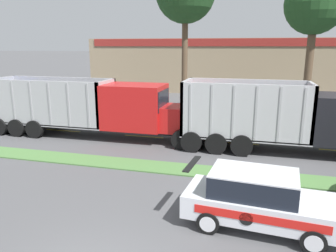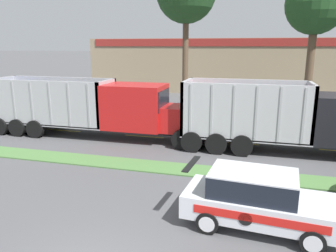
{
  "view_description": "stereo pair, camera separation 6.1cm",
  "coord_description": "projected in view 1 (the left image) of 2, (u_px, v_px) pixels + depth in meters",
  "views": [
    {
      "loc": [
        3.33,
        -5.43,
        5.22
      ],
      "look_at": [
        -0.21,
        7.99,
        1.82
      ],
      "focal_mm": 35.0,
      "sensor_mm": 36.0,
      "label": 1
    },
    {
      "loc": [
        3.39,
        -5.42,
        5.22
      ],
      "look_at": [
        -0.21,
        7.99,
        1.82
      ],
      "focal_mm": 35.0,
      "sensor_mm": 36.0,
      "label": 2
    }
  ],
  "objects": [
    {
      "name": "grass_verge",
      "position": [
        170.0,
        168.0,
        14.28
      ],
      "size": [
        120.0,
        1.38,
        0.06
      ],
      "primitive_type": "cube",
      "color": "#517F42",
      "rests_on": "ground_plane"
    },
    {
      "name": "centre_line_3",
      "position": [
        63.0,
        131.0,
        20.72
      ],
      "size": [
        2.4,
        0.14,
        0.01
      ],
      "primitive_type": "cube",
      "color": "yellow",
      "rests_on": "ground_plane"
    },
    {
      "name": "centre_line_4",
      "position": [
        144.0,
        136.0,
        19.38
      ],
      "size": [
        2.4,
        0.14,
        0.01
      ],
      "primitive_type": "cube",
      "color": "yellow",
      "rests_on": "ground_plane"
    },
    {
      "name": "centre_line_5",
      "position": [
        237.0,
        143.0,
        18.04
      ],
      "size": [
        2.4,
        0.14,
        0.01
      ],
      "primitive_type": "cube",
      "color": "yellow",
      "rests_on": "ground_plane"
    },
    {
      "name": "dump_truck_lead",
      "position": [
        115.0,
        111.0,
        18.71
      ],
      "size": [
        13.12,
        2.68,
        3.33
      ],
      "color": "black",
      "rests_on": "ground_plane"
    },
    {
      "name": "dump_truck_far_right",
      "position": [
        320.0,
        123.0,
        15.85
      ],
      "size": [
        11.65,
        2.78,
        3.53
      ],
      "color": "black",
      "rests_on": "ground_plane"
    },
    {
      "name": "rally_car",
      "position": [
        259.0,
        199.0,
        9.54
      ],
      "size": [
        4.59,
        2.23,
        1.73
      ],
      "color": "silver",
      "rests_on": "ground_plane"
    },
    {
      "name": "store_building_backdrop",
      "position": [
        221.0,
        64.0,
        41.03
      ],
      "size": [
        30.0,
        12.1,
        6.03
      ],
      "color": "#9E896B",
      "rests_on": "ground_plane"
    }
  ]
}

